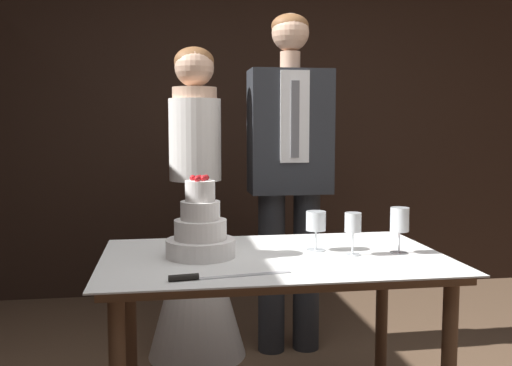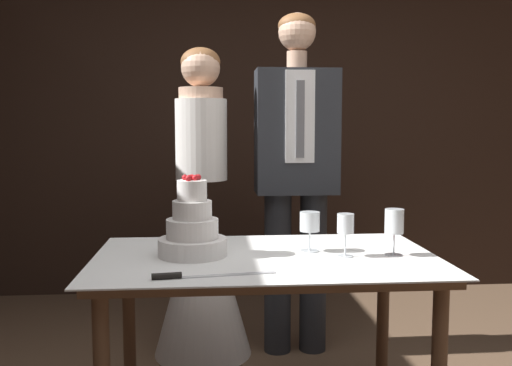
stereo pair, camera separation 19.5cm
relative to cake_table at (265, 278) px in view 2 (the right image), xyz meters
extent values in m
cube|color=black|center=(0.10, 2.18, 0.65)|extent=(5.00, 0.12, 2.66)
cylinder|color=brown|center=(-0.58, 0.33, -0.31)|extent=(0.06, 0.06, 0.72)
cylinder|color=brown|center=(0.58, 0.33, -0.31)|extent=(0.06, 0.06, 0.72)
cube|color=brown|center=(0.00, 0.00, 0.07)|extent=(1.29, 0.77, 0.03)
cube|color=white|center=(0.00, 0.00, 0.09)|extent=(1.35, 0.83, 0.01)
cylinder|color=white|center=(-0.29, 0.03, 0.12)|extent=(0.27, 0.27, 0.07)
cylinder|color=white|center=(-0.29, 0.03, 0.20)|extent=(0.20, 0.20, 0.08)
cylinder|color=white|center=(-0.29, 0.03, 0.27)|extent=(0.15, 0.15, 0.07)
cylinder|color=white|center=(-0.29, 0.03, 0.35)|extent=(0.12, 0.12, 0.08)
sphere|color=red|center=(-0.27, 0.03, 0.40)|extent=(0.02, 0.02, 0.02)
sphere|color=red|center=(-0.26, 0.04, 0.40)|extent=(0.02, 0.02, 0.02)
sphere|color=red|center=(-0.29, 0.04, 0.40)|extent=(0.02, 0.02, 0.02)
sphere|color=red|center=(-0.31, 0.04, 0.40)|extent=(0.02, 0.02, 0.02)
sphere|color=red|center=(-0.30, 0.02, 0.40)|extent=(0.02, 0.02, 0.02)
sphere|color=red|center=(-0.30, -0.01, 0.40)|extent=(0.02, 0.02, 0.02)
sphere|color=red|center=(-0.27, 0.02, 0.40)|extent=(0.02, 0.02, 0.02)
cube|color=silver|center=(-0.15, -0.29, 0.09)|extent=(0.33, 0.07, 0.00)
cylinder|color=black|center=(-0.36, -0.32, 0.10)|extent=(0.10, 0.04, 0.02)
cylinder|color=silver|center=(0.31, -0.04, 0.09)|extent=(0.06, 0.06, 0.00)
cylinder|color=silver|center=(0.31, -0.04, 0.14)|extent=(0.01, 0.01, 0.09)
cylinder|color=silver|center=(0.31, -0.04, 0.22)|extent=(0.07, 0.07, 0.08)
cylinder|color=maroon|center=(0.31, -0.04, 0.20)|extent=(0.05, 0.05, 0.03)
cylinder|color=silver|center=(0.19, 0.06, 0.09)|extent=(0.08, 0.08, 0.00)
cylinder|color=silver|center=(0.19, 0.06, 0.13)|extent=(0.01, 0.01, 0.08)
cylinder|color=silver|center=(0.19, 0.06, 0.21)|extent=(0.08, 0.08, 0.08)
cylinder|color=silver|center=(0.50, -0.04, 0.09)|extent=(0.07, 0.07, 0.00)
cylinder|color=silver|center=(0.50, -0.04, 0.13)|extent=(0.01, 0.01, 0.08)
cylinder|color=silver|center=(0.50, -0.04, 0.23)|extent=(0.07, 0.07, 0.10)
cylinder|color=maroon|center=(0.50, -0.04, 0.19)|extent=(0.06, 0.06, 0.03)
cone|color=white|center=(-0.26, 0.91, -0.18)|extent=(0.54, 0.54, 0.98)
cylinder|color=white|center=(-0.26, 0.91, 0.52)|extent=(0.28, 0.28, 0.44)
cylinder|color=#DBAD8E|center=(-0.26, 0.91, 0.77)|extent=(0.24, 0.24, 0.06)
sphere|color=#DBAD8E|center=(-0.26, 0.91, 0.91)|extent=(0.21, 0.21, 0.21)
ellipsoid|color=brown|center=(-0.26, 0.93, 0.94)|extent=(0.21, 0.21, 0.16)
cylinder|color=#282B30|center=(0.16, 0.91, -0.22)|extent=(0.15, 0.15, 0.90)
cylinder|color=#282B30|center=(0.36, 0.91, -0.22)|extent=(0.15, 0.15, 0.90)
cube|color=#282B30|center=(0.26, 0.91, 0.57)|extent=(0.45, 0.24, 0.68)
cube|color=white|center=(0.26, 0.79, 0.65)|extent=(0.16, 0.01, 0.49)
cube|color=slate|center=(0.26, 0.78, 0.63)|extent=(0.04, 0.01, 0.41)
cylinder|color=#DBAD8E|center=(0.26, 0.91, 0.95)|extent=(0.11, 0.11, 0.10)
sphere|color=#DBAD8E|center=(0.26, 0.91, 1.10)|extent=(0.20, 0.20, 0.20)
ellipsoid|color=brown|center=(0.26, 0.92, 1.14)|extent=(0.20, 0.20, 0.13)
camera|label=1|loc=(-0.41, -2.17, 0.60)|focal=40.00mm
camera|label=2|loc=(-0.22, -2.19, 0.60)|focal=40.00mm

